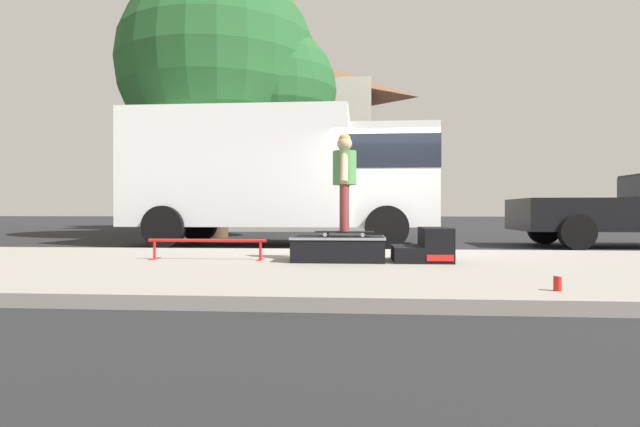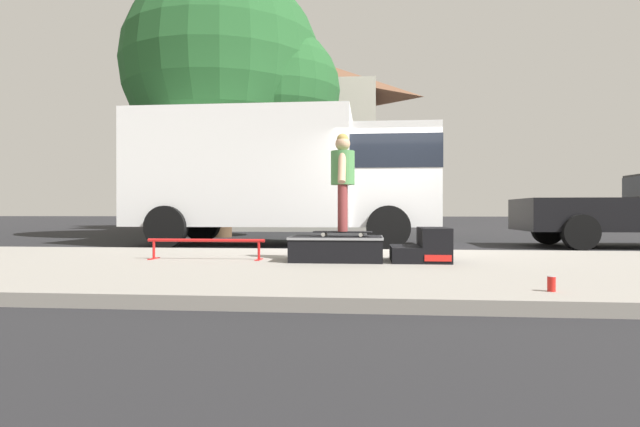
{
  "view_description": "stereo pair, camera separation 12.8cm",
  "coord_description": "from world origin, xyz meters",
  "px_view_note": "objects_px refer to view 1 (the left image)",
  "views": [
    {
      "loc": [
        -0.69,
        -9.33,
        0.78
      ],
      "look_at": [
        -1.36,
        -1.03,
        0.74
      ],
      "focal_mm": 28.29,
      "sensor_mm": 36.0,
      "label": 1
    },
    {
      "loc": [
        -0.56,
        -9.32,
        0.78
      ],
      "look_at": [
        -1.36,
        -1.03,
        0.74
      ],
      "focal_mm": 28.29,
      "sensor_mm": 36.0,
      "label": 2
    }
  ],
  "objects_px": {
    "skater_kid": "(345,174)",
    "kicker_ramp": "(426,247)",
    "soda_can": "(558,283)",
    "grind_rail": "(207,244)",
    "skate_box": "(339,247)",
    "skateboard": "(345,232)",
    "street_tree_main": "(230,74)",
    "box_truck": "(283,172)"
  },
  "relations": [
    {
      "from": "street_tree_main",
      "to": "skate_box",
      "type": "bearing_deg",
      "value": -66.02
    },
    {
      "from": "skate_box",
      "to": "grind_rail",
      "type": "height_order",
      "value": "skate_box"
    },
    {
      "from": "box_truck",
      "to": "street_tree_main",
      "type": "height_order",
      "value": "street_tree_main"
    },
    {
      "from": "skater_kid",
      "to": "skateboard",
      "type": "bearing_deg",
      "value": 0.0
    },
    {
      "from": "grind_rail",
      "to": "street_tree_main",
      "type": "relative_size",
      "value": 0.2
    },
    {
      "from": "skate_box",
      "to": "kicker_ramp",
      "type": "xyz_separation_m",
      "value": [
        1.16,
        -0.0,
        0.01
      ]
    },
    {
      "from": "skateboard",
      "to": "skater_kid",
      "type": "xyz_separation_m",
      "value": [
        -0.0,
        0.0,
        0.78
      ]
    },
    {
      "from": "skater_kid",
      "to": "box_truck",
      "type": "relative_size",
      "value": 0.19
    },
    {
      "from": "skateboard",
      "to": "soda_can",
      "type": "bearing_deg",
      "value": -52.89
    },
    {
      "from": "skateboard",
      "to": "skater_kid",
      "type": "bearing_deg",
      "value": 180.0
    },
    {
      "from": "skateboard",
      "to": "street_tree_main",
      "type": "xyz_separation_m",
      "value": [
        -3.69,
        8.13,
        4.42
      ]
    },
    {
      "from": "skate_box",
      "to": "soda_can",
      "type": "distance_m",
      "value": 3.11
    },
    {
      "from": "grind_rail",
      "to": "soda_can",
      "type": "bearing_deg",
      "value": -33.09
    },
    {
      "from": "box_truck",
      "to": "skater_kid",
      "type": "bearing_deg",
      "value": -71.79
    },
    {
      "from": "skater_kid",
      "to": "street_tree_main",
      "type": "bearing_deg",
      "value": 114.43
    },
    {
      "from": "skater_kid",
      "to": "box_truck",
      "type": "xyz_separation_m",
      "value": [
        -1.58,
        4.79,
        0.42
      ]
    },
    {
      "from": "box_truck",
      "to": "skateboard",
      "type": "bearing_deg",
      "value": -71.79
    },
    {
      "from": "skateboard",
      "to": "soda_can",
      "type": "relative_size",
      "value": 6.29
    },
    {
      "from": "skater_kid",
      "to": "soda_can",
      "type": "height_order",
      "value": "skater_kid"
    },
    {
      "from": "skate_box",
      "to": "kicker_ramp",
      "type": "relative_size",
      "value": 1.5
    },
    {
      "from": "kicker_ramp",
      "to": "soda_can",
      "type": "distance_m",
      "value": 2.56
    },
    {
      "from": "box_truck",
      "to": "street_tree_main",
      "type": "relative_size",
      "value": 0.86
    },
    {
      "from": "kicker_ramp",
      "to": "soda_can",
      "type": "height_order",
      "value": "kicker_ramp"
    },
    {
      "from": "kicker_ramp",
      "to": "skateboard",
      "type": "bearing_deg",
      "value": -179.63
    },
    {
      "from": "grind_rail",
      "to": "skate_box",
      "type": "bearing_deg",
      "value": 0.48
    },
    {
      "from": "skate_box",
      "to": "soda_can",
      "type": "height_order",
      "value": "skate_box"
    },
    {
      "from": "skate_box",
      "to": "skateboard",
      "type": "bearing_deg",
      "value": -5.3
    },
    {
      "from": "skate_box",
      "to": "skateboard",
      "type": "distance_m",
      "value": 0.22
    },
    {
      "from": "skateboard",
      "to": "box_truck",
      "type": "bearing_deg",
      "value": 108.21
    },
    {
      "from": "soda_can",
      "to": "skateboard",
      "type": "bearing_deg",
      "value": 127.11
    },
    {
      "from": "skater_kid",
      "to": "kicker_ramp",
      "type": "bearing_deg",
      "value": 0.37
    },
    {
      "from": "kicker_ramp",
      "to": "soda_can",
      "type": "bearing_deg",
      "value": -72.77
    },
    {
      "from": "skate_box",
      "to": "grind_rail",
      "type": "xyz_separation_m",
      "value": [
        -1.8,
        -0.02,
        0.04
      ]
    },
    {
      "from": "grind_rail",
      "to": "box_truck",
      "type": "height_order",
      "value": "box_truck"
    },
    {
      "from": "skate_box",
      "to": "box_truck",
      "type": "height_order",
      "value": "box_truck"
    },
    {
      "from": "skater_kid",
      "to": "soda_can",
      "type": "distance_m",
      "value": 3.24
    },
    {
      "from": "soda_can",
      "to": "street_tree_main",
      "type": "height_order",
      "value": "street_tree_main"
    },
    {
      "from": "skate_box",
      "to": "skateboard",
      "type": "xyz_separation_m",
      "value": [
        0.08,
        -0.01,
        0.21
      ]
    },
    {
      "from": "soda_can",
      "to": "box_truck",
      "type": "height_order",
      "value": "box_truck"
    },
    {
      "from": "skate_box",
      "to": "skater_kid",
      "type": "bearing_deg",
      "value": -5.3
    },
    {
      "from": "skateboard",
      "to": "skate_box",
      "type": "bearing_deg",
      "value": 174.7
    },
    {
      "from": "skate_box",
      "to": "box_truck",
      "type": "bearing_deg",
      "value": 107.37
    }
  ]
}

